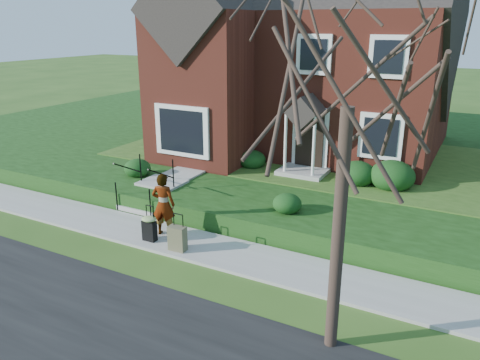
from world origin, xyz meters
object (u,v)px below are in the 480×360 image
Objects in this scene: front_steps at (154,192)px; tree_verge at (350,80)px; suitcase_black at (149,227)px; suitcase_olive at (177,238)px; woman at (164,204)px.

tree_verge is at bearing -29.25° from front_steps.
suitcase_black is (1.59, -2.22, -0.01)m from front_steps.
front_steps is 2.07× the size of suitcase_olive.
suitcase_black is at bearing 62.12° from woman.
tree_verge reaches higher than suitcase_olive.
tree_verge is at bearing 142.65° from woman.
suitcase_black is at bearing 170.75° from suitcase_olive.
tree_verge reaches higher than suitcase_black.
woman is at bearing -45.18° from front_steps.
woman is 0.26× the size of tree_verge.
tree_verge reaches higher than front_steps.
woman reaches higher than front_steps.
front_steps is 3.48m from suitcase_olive.
woman reaches higher than suitcase_black.
tree_verge is at bearing -22.46° from suitcase_olive.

